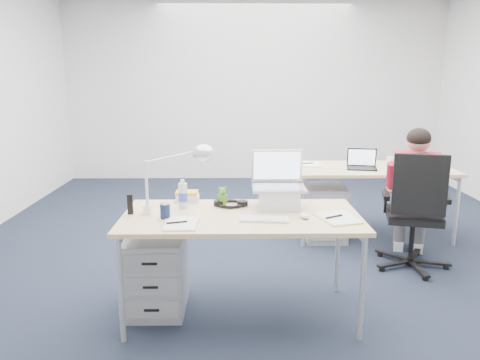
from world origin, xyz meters
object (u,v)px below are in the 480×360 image
cordless_phone (130,204)px  sunglasses (271,203)px  office_chair (413,235)px  dark_laptop (362,159)px  water_bottle (183,194)px  desk_far (372,172)px  wireless_keyboard (264,219)px  desk_near (241,221)px  computer_mouse (304,216)px  book_stack (187,196)px  bear_figurine (223,196)px  desk_lamp (168,178)px  seated_person (413,195)px  drawer_pedestal_near (157,272)px  far_cup (390,161)px  can_koozie (165,210)px  silver_laptop (279,181)px  headphones (231,203)px  drawer_pedestal_far (325,212)px

cordless_phone → sunglasses: 1.00m
office_chair → dark_laptop: 0.99m
sunglasses → water_bottle: bearing=-162.9°
desk_far → dark_laptop: (-0.14, -0.10, 0.15)m
wireless_keyboard → dark_laptop: dark_laptop is taller
desk_near → cordless_phone: cordless_phone is taller
computer_mouse → cordless_phone: cordless_phone is taller
sunglasses → dark_laptop: dark_laptop is taller
book_stack → cordless_phone: bearing=-137.1°
bear_figurine → cordless_phone: 0.65m
desk_lamp → dark_laptop: 2.33m
seated_person → drawer_pedestal_near: bearing=-138.5°
cordless_phone → far_cup: bearing=32.2°
office_chair → seated_person: seated_person is taller
cordless_phone → dark_laptop: (2.00, 1.56, 0.04)m
desk_far → cordless_phone: size_ratio=11.74×
can_koozie → bear_figurine: bearing=39.1°
water_bottle → cordless_phone: bearing=-156.6°
cordless_phone → sunglasses: bearing=8.4°
desk_lamp → seated_person: bearing=44.5°
silver_laptop → far_cup: 2.09m
book_stack → far_cup: size_ratio=1.85×
desk_near → water_bottle: (-0.41, 0.17, 0.15)m
silver_laptop → can_koozie: 0.82m
water_bottle → sunglasses: size_ratio=1.91×
headphones → desk_far: bearing=48.7°
drawer_pedestal_near → sunglasses: bearing=10.9°
bear_figurine → cordless_phone: bearing=-143.1°
silver_laptop → far_cup: bearing=50.6°
silver_laptop → book_stack: (-0.66, 0.19, -0.16)m
can_koozie → dark_laptop: 2.41m
bear_figurine → can_koozie: bearing=-122.0°
seated_person → cordless_phone: (-2.30, -0.95, 0.18)m
water_bottle → dark_laptop: dark_laptop is taller
can_koozie → desk_lamp: bearing=82.8°
water_bottle → computer_mouse: bearing=-17.5°
silver_laptop → desk_lamp: (-0.75, -0.13, 0.05)m
sunglasses → office_chair: bearing=33.8°
seated_person → headphones: size_ratio=4.88×
desk_far → office_chair: office_chair is taller
drawer_pedestal_far → bear_figurine: bear_figurine is taller
desk_far → book_stack: size_ratio=9.31×
cordless_phone → dark_laptop: dark_laptop is taller
office_chair → dark_laptop: bearing=122.8°
office_chair → bear_figurine: bearing=-145.9°
cordless_phone → headphones: bearing=11.7°
silver_laptop → computer_mouse: size_ratio=4.02×
silver_laptop → bear_figurine: bearing=171.2°
computer_mouse → bear_figurine: 0.63m
seated_person → far_cup: size_ratio=13.07×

